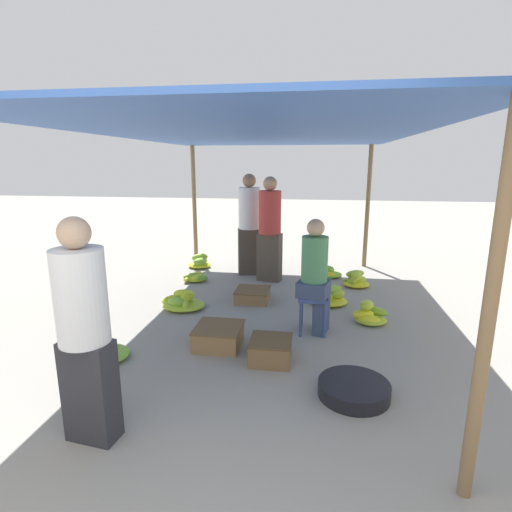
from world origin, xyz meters
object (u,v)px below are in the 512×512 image
Objects in this scene: vendor_foreground at (84,330)px; shopper_walking_far at (270,228)px; shopper_walking_mid at (249,223)px; banana_pile_left_0 at (100,351)px; stool at (313,303)px; vendor_seated at (316,274)px; banana_pile_right_3 at (369,315)px; crate_near at (253,295)px; banana_pile_right_0 at (356,280)px; banana_pile_left_1 at (182,302)px; crate_mid at (219,336)px; banana_pile_left_3 at (195,277)px; crate_far at (271,350)px; banana_pile_left_2 at (200,263)px; banana_pile_right_1 at (330,298)px; banana_pile_right_2 at (327,273)px; basin_black at (354,389)px.

shopper_walking_far is at bearing 79.27° from vendor_foreground.
banana_pile_left_0 is at bearing -106.02° from shopper_walking_mid.
vendor_seated is (0.02, 0.00, 0.35)m from stool.
banana_pile_left_0 is 3.16m from banana_pile_right_3.
crate_near is 1.35m from shopper_walking_far.
banana_pile_right_3 reaches higher than banana_pile_right_0.
banana_pile_left_0 is 3.64m from shopper_walking_mid.
banana_pile_left_1 is (-1.78, 0.53, -0.28)m from stool.
shopper_walking_mid is 1.02× the size of shopper_walking_far.
vendor_foreground is at bearing -108.75° from crate_mid.
banana_pile_right_3 is (2.69, -1.39, 0.03)m from banana_pile_left_3.
banana_pile_left_2 is at bearing 117.01° from crate_far.
stool is 1.16m from crate_mid.
banana_pile_right_0 is at bearing -15.32° from banana_pile_left_2.
banana_pile_right_1 is 1.10× the size of crate_mid.
crate_near is (0.91, 0.45, 0.00)m from banana_pile_left_1.
crate_mid is at bearing -151.53° from banana_pile_right_3.
banana_pile_right_2 reaches higher than crate_near.
banana_pile_right_1 reaches higher than banana_pile_left_3.
crate_near is 1.68m from shopper_walking_mid.
banana_pile_left_2 is 2.13m from crate_near.
vendor_foreground is 3.09× the size of banana_pile_left_2.
banana_pile_right_2 is at bearing 92.22° from basin_black.
crate_mid is 1.20× the size of crate_far.
crate_near is 1.52m from crate_mid.
vendor_seated is 1.21m from banana_pile_right_1.
vendor_seated is at bearing -108.89° from banana_pile_right_0.
banana_pile_left_0 is 3.44m from shopper_walking_far.
crate_far is 2.96m from shopper_walking_far.
vendor_foreground is 1.90m from crate_far.
banana_pile_right_3 is (2.25, 2.52, -0.75)m from vendor_foreground.
stool reaches higher than banana_pile_left_1.
crate_far is (1.14, 1.34, -0.73)m from vendor_foreground.
banana_pile_left_2 is at bearing 156.00° from shopper_walking_far.
banana_pile_right_3 is at bearing -3.06° from banana_pile_left_1.
shopper_walking_far reaches higher than banana_pile_right_3.
banana_pile_left_0 is at bearing -155.20° from stool.
vendor_foreground reaches higher than banana_pile_right_1.
shopper_walking_far reaches higher than crate_near.
banana_pile_right_1 is 1.98m from crate_mid.
stool is 0.85m from banana_pile_right_3.
crate_mid is at bearing -152.45° from stool.
banana_pile_right_2 is 3.27m from crate_far.
banana_pile_right_3 is at bearing -47.20° from shopper_walking_mid.
banana_pile_left_1 is 2.49m from banana_pile_right_3.
banana_pile_left_2 reaches higher than banana_pile_right_0.
stool is at bearing -16.67° from banana_pile_left_1.
stool reaches higher than banana_pile_left_2.
banana_pile_right_2 is (2.37, 3.42, -0.01)m from banana_pile_left_0.
banana_pile_left_3 is 2.52m from crate_mid.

